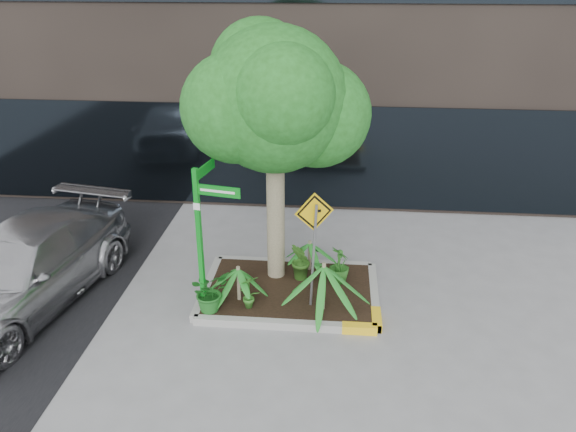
# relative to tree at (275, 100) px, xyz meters

# --- Properties ---
(ground) EXTENTS (80.00, 80.00, 0.00)m
(ground) POSITION_rel_tree_xyz_m (0.12, -0.81, -3.63)
(ground) COLOR gray
(ground) RESTS_ON ground
(planter) EXTENTS (3.35, 2.36, 0.15)m
(planter) POSITION_rel_tree_xyz_m (0.35, -0.54, -3.53)
(planter) COLOR #9E9E99
(planter) RESTS_ON ground
(tree) EXTENTS (3.31, 2.94, 4.97)m
(tree) POSITION_rel_tree_xyz_m (0.00, 0.00, 0.00)
(tree) COLOR #9C9071
(tree) RESTS_ON ground
(palm_front) EXTENTS (1.05, 1.05, 1.16)m
(palm_front) POSITION_rel_tree_xyz_m (0.97, -1.16, -2.61)
(palm_front) COLOR #9C9071
(palm_front) RESTS_ON ground
(palm_left) EXTENTS (0.77, 0.77, 0.85)m
(palm_left) POSITION_rel_tree_xyz_m (-0.58, -0.99, -2.85)
(palm_left) COLOR #9C9071
(palm_left) RESTS_ON ground
(palm_back) EXTENTS (0.71, 0.71, 0.79)m
(palm_back) POSITION_rel_tree_xyz_m (0.65, 0.24, -2.89)
(palm_back) COLOR #9C9071
(palm_back) RESTS_ON ground
(parked_car) EXTENTS (2.94, 5.35, 1.47)m
(parked_car) POSITION_rel_tree_xyz_m (-4.51, -1.26, -2.90)
(parked_car) COLOR #B2B1B6
(parked_car) RESTS_ON ground
(shrub_a) EXTENTS (0.95, 0.95, 0.75)m
(shrub_a) POSITION_rel_tree_xyz_m (-1.03, -1.36, -3.10)
(shrub_a) COLOR #1C621E
(shrub_a) RESTS_ON planter
(shrub_b) EXTENTS (0.53, 0.53, 0.71)m
(shrub_b) POSITION_rel_tree_xyz_m (1.24, -0.18, -3.12)
(shrub_b) COLOR #245F1C
(shrub_b) RESTS_ON planter
(shrub_c) EXTENTS (0.49, 0.49, 0.67)m
(shrub_c) POSITION_rel_tree_xyz_m (-0.35, -1.22, -3.15)
(shrub_c) COLOR #327624
(shrub_c) RESTS_ON planter
(shrub_d) EXTENTS (0.55, 0.55, 0.81)m
(shrub_d) POSITION_rel_tree_xyz_m (0.51, -0.18, -3.08)
(shrub_d) COLOR #2C5D1B
(shrub_d) RESTS_ON planter
(street_sign_post) EXTENTS (0.82, 0.92, 2.80)m
(street_sign_post) POSITION_rel_tree_xyz_m (-1.09, -1.29, -1.90)
(street_sign_post) COLOR #0D991F
(street_sign_post) RESTS_ON ground
(cattle_sign) EXTENTS (0.64, 0.28, 2.23)m
(cattle_sign) POSITION_rel_tree_xyz_m (0.78, -1.16, -1.97)
(cattle_sign) COLOR slate
(cattle_sign) RESTS_ON ground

